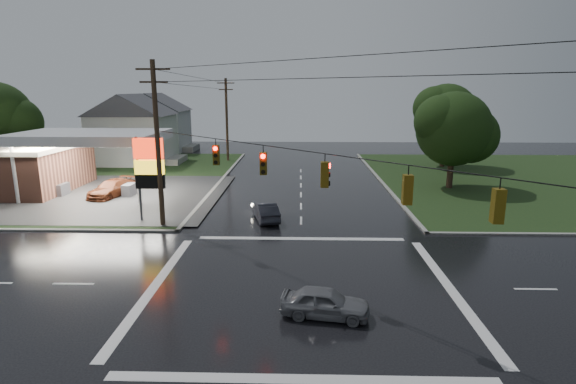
{
  "coord_description": "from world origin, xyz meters",
  "views": [
    {
      "loc": [
        -0.11,
        -19.79,
        9.16
      ],
      "look_at": [
        -0.83,
        7.0,
        3.0
      ],
      "focal_mm": 28.0,
      "sensor_mm": 36.0,
      "label": 1
    }
  ],
  "objects_px": {
    "tree_ne_near": "(455,129)",
    "tree_ne_far": "(447,115)",
    "gas_station": "(18,164)",
    "house_near": "(133,128)",
    "utility_pole_n": "(227,119)",
    "house_far": "(155,121)",
    "pylon_sign": "(149,166)",
    "utility_pole_nw": "(158,143)",
    "car_pump": "(112,188)",
    "car_crossing": "(325,302)",
    "car_north": "(266,211)"
  },
  "relations": [
    {
      "from": "tree_ne_far",
      "to": "car_north",
      "type": "relative_size",
      "value": 2.46
    },
    {
      "from": "tree_ne_near",
      "to": "utility_pole_n",
      "type": "bearing_deg",
      "value": 145.9
    },
    {
      "from": "pylon_sign",
      "to": "utility_pole_nw",
      "type": "height_order",
      "value": "utility_pole_nw"
    },
    {
      "from": "pylon_sign",
      "to": "tree_ne_near",
      "type": "height_order",
      "value": "tree_ne_near"
    },
    {
      "from": "gas_station",
      "to": "house_near",
      "type": "relative_size",
      "value": 2.37
    },
    {
      "from": "tree_ne_near",
      "to": "house_near",
      "type": "bearing_deg",
      "value": 158.24
    },
    {
      "from": "utility_pole_n",
      "to": "tree_ne_near",
      "type": "xyz_separation_m",
      "value": [
        23.64,
        -16.01,
        0.09
      ]
    },
    {
      "from": "gas_station",
      "to": "utility_pole_n",
      "type": "bearing_deg",
      "value": 48.53
    },
    {
      "from": "utility_pole_nw",
      "to": "tree_ne_far",
      "type": "height_order",
      "value": "utility_pole_nw"
    },
    {
      "from": "utility_pole_nw",
      "to": "house_far",
      "type": "xyz_separation_m",
      "value": [
        -12.45,
        38.5,
        -1.32
      ]
    },
    {
      "from": "utility_pole_n",
      "to": "car_north",
      "type": "relative_size",
      "value": 2.64
    },
    {
      "from": "utility_pole_n",
      "to": "house_far",
      "type": "distance_m",
      "value": 16.0
    },
    {
      "from": "pylon_sign",
      "to": "tree_ne_far",
      "type": "bearing_deg",
      "value": 40.35
    },
    {
      "from": "car_crossing",
      "to": "gas_station",
      "type": "bearing_deg",
      "value": 59.34
    },
    {
      "from": "car_crossing",
      "to": "utility_pole_nw",
      "type": "bearing_deg",
      "value": 49.85
    },
    {
      "from": "utility_pole_n",
      "to": "car_north",
      "type": "distance_m",
      "value": 28.3
    },
    {
      "from": "utility_pole_nw",
      "to": "tree_ne_near",
      "type": "relative_size",
      "value": 1.22
    },
    {
      "from": "tree_ne_near",
      "to": "car_crossing",
      "type": "bearing_deg",
      "value": -117.96
    },
    {
      "from": "pylon_sign",
      "to": "tree_ne_far",
      "type": "distance_m",
      "value": 36.35
    },
    {
      "from": "tree_ne_far",
      "to": "car_north",
      "type": "distance_m",
      "value": 30.76
    },
    {
      "from": "house_near",
      "to": "car_crossing",
      "type": "xyz_separation_m",
      "value": [
        21.91,
        -38.85,
        -3.78
      ]
    },
    {
      "from": "house_near",
      "to": "car_north",
      "type": "bearing_deg",
      "value": -53.61
    },
    {
      "from": "car_north",
      "to": "house_far",
      "type": "bearing_deg",
      "value": -77.25
    },
    {
      "from": "car_north",
      "to": "car_pump",
      "type": "xyz_separation_m",
      "value": [
        -13.9,
        6.84,
        0.08
      ]
    },
    {
      "from": "utility_pole_nw",
      "to": "car_crossing",
      "type": "relative_size",
      "value": 3.02
    },
    {
      "from": "utility_pole_n",
      "to": "car_crossing",
      "type": "height_order",
      "value": "utility_pole_n"
    },
    {
      "from": "utility_pole_nw",
      "to": "car_pump",
      "type": "distance_m",
      "value": 11.94
    },
    {
      "from": "utility_pole_nw",
      "to": "car_north",
      "type": "distance_m",
      "value": 8.75
    },
    {
      "from": "pylon_sign",
      "to": "car_crossing",
      "type": "height_order",
      "value": "pylon_sign"
    },
    {
      "from": "house_near",
      "to": "tree_ne_near",
      "type": "relative_size",
      "value": 1.23
    },
    {
      "from": "house_near",
      "to": "tree_ne_far",
      "type": "distance_m",
      "value": 38.19
    },
    {
      "from": "tree_ne_near",
      "to": "car_north",
      "type": "xyz_separation_m",
      "value": [
        -16.67,
        -10.99,
        -4.9
      ]
    },
    {
      "from": "car_north",
      "to": "car_crossing",
      "type": "bearing_deg",
      "value": 89.18
    },
    {
      "from": "house_near",
      "to": "car_north",
      "type": "height_order",
      "value": "house_near"
    },
    {
      "from": "car_pump",
      "to": "pylon_sign",
      "type": "bearing_deg",
      "value": -34.29
    },
    {
      "from": "utility_pole_n",
      "to": "tree_ne_far",
      "type": "xyz_separation_m",
      "value": [
        26.65,
        -4.01,
        0.71
      ]
    },
    {
      "from": "tree_ne_near",
      "to": "tree_ne_far",
      "type": "xyz_separation_m",
      "value": [
        3.01,
        12.0,
        0.62
      ]
    },
    {
      "from": "utility_pole_nw",
      "to": "car_north",
      "type": "height_order",
      "value": "utility_pole_nw"
    },
    {
      "from": "gas_station",
      "to": "tree_ne_near",
      "type": "xyz_separation_m",
      "value": [
        39.82,
        2.29,
        3.01
      ]
    },
    {
      "from": "gas_station",
      "to": "tree_ne_far",
      "type": "bearing_deg",
      "value": 18.46
    },
    {
      "from": "gas_station",
      "to": "pylon_sign",
      "type": "relative_size",
      "value": 4.37
    },
    {
      "from": "utility_pole_n",
      "to": "house_near",
      "type": "height_order",
      "value": "utility_pole_n"
    },
    {
      "from": "house_far",
      "to": "car_crossing",
      "type": "bearing_deg",
      "value": -65.75
    },
    {
      "from": "house_far",
      "to": "car_north",
      "type": "height_order",
      "value": "house_far"
    },
    {
      "from": "tree_ne_near",
      "to": "tree_ne_far",
      "type": "relative_size",
      "value": 0.92
    },
    {
      "from": "car_north",
      "to": "car_pump",
      "type": "height_order",
      "value": "car_pump"
    },
    {
      "from": "gas_station",
      "to": "car_pump",
      "type": "bearing_deg",
      "value": -11.36
    },
    {
      "from": "house_near",
      "to": "car_crossing",
      "type": "height_order",
      "value": "house_near"
    },
    {
      "from": "house_far",
      "to": "tree_ne_near",
      "type": "bearing_deg",
      "value": -35.77
    },
    {
      "from": "house_near",
      "to": "house_far",
      "type": "xyz_separation_m",
      "value": [
        -1.0,
        12.0,
        0.0
      ]
    }
  ]
}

